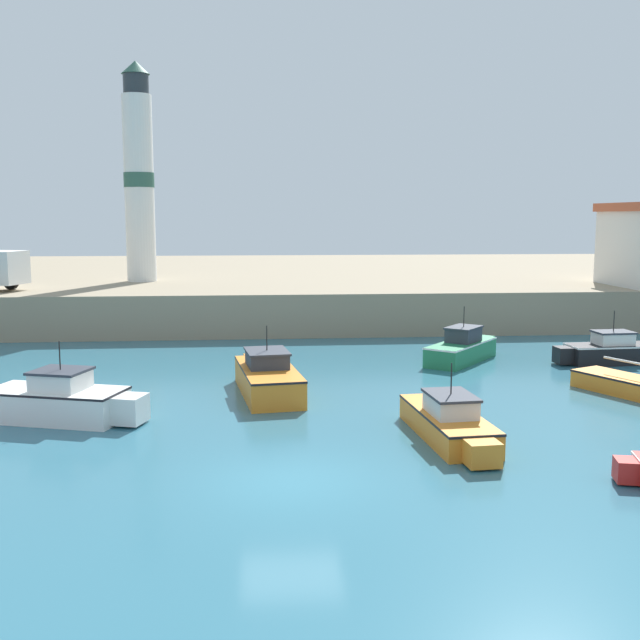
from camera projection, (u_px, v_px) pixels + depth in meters
ground_plane at (291, 481)px, 18.26m from camera, size 200.00×200.00×0.00m
quay_seawall at (267, 283)px, 58.87m from camera, size 120.00×40.00×2.33m
motorboat_green_1 at (463, 348)px, 33.22m from camera, size 4.19×4.76×2.45m
motorboat_black_4 at (613, 351)px, 32.78m from camera, size 5.06×1.73×2.33m
motorboat_orange_5 at (449, 422)px, 21.61m from camera, size 1.96×5.52×2.25m
motorboat_white_6 at (62, 401)px, 23.57m from camera, size 5.33×3.07×2.54m
motorboat_orange_7 at (267, 377)px, 27.17m from camera, size 2.53×6.07×2.49m
lighthouse at (139, 176)px, 46.35m from camera, size 1.87×1.87×13.45m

